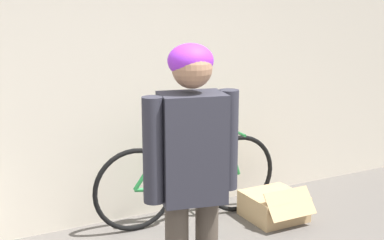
% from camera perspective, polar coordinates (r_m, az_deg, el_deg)
% --- Properties ---
extents(wall_back, '(8.00, 0.07, 2.60)m').
position_cam_1_polar(wall_back, '(4.38, -11.73, 4.95)').
color(wall_back, beige).
rests_on(wall_back, ground_plane).
extents(person, '(0.57, 0.32, 1.66)m').
position_cam_1_polar(person, '(2.92, -0.01, -4.58)').
color(person, '#4C4238').
rests_on(person, ground_plane).
extents(bicycle, '(1.68, 0.46, 0.78)m').
position_cam_1_polar(bicycle, '(4.59, -0.35, -6.29)').
color(bicycle, black).
rests_on(bicycle, ground_plane).
extents(cardboard_box, '(0.47, 0.54, 0.31)m').
position_cam_1_polar(cardboard_box, '(4.78, 8.73, -9.04)').
color(cardboard_box, tan).
rests_on(cardboard_box, ground_plane).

